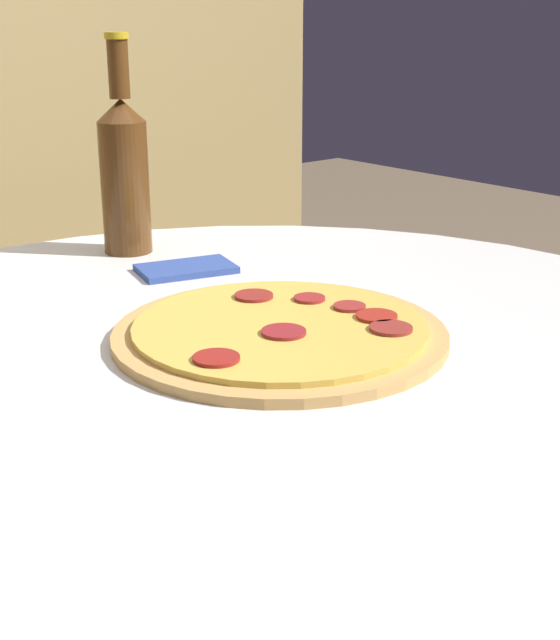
# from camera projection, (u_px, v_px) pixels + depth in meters

# --- Properties ---
(table) EXTENTS (1.08, 1.08, 0.71)m
(table) POSITION_uv_depth(u_px,v_px,m) (257.00, 526.00, 0.87)
(table) COLOR silver
(table) RESTS_ON ground_plane
(pizza) EXTENTS (0.33, 0.33, 0.02)m
(pizza) POSITION_uv_depth(u_px,v_px,m) (281.00, 332.00, 0.86)
(pizza) COLOR tan
(pizza) RESTS_ON table
(beer_bottle) EXTENTS (0.06, 0.06, 0.28)m
(beer_bottle) POSITION_uv_depth(u_px,v_px,m) (124.00, 170.00, 1.14)
(beer_bottle) COLOR #563314
(beer_bottle) RESTS_ON table
(napkin) EXTENTS (0.13, 0.10, 0.01)m
(napkin) POSITION_uv_depth(u_px,v_px,m) (186.00, 269.00, 1.09)
(napkin) COLOR #334C99
(napkin) RESTS_ON table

